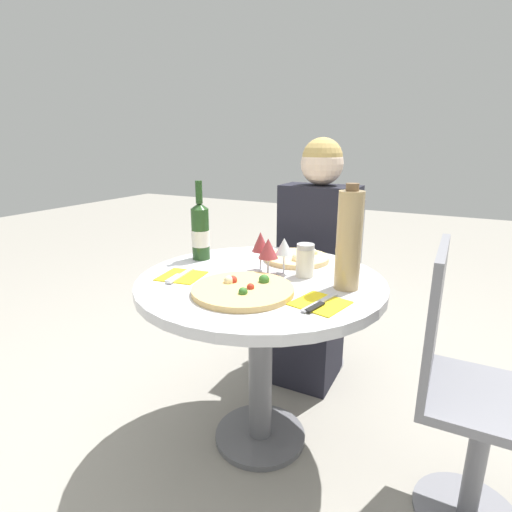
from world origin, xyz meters
TOP-DOWN VIEW (x-y plane):
  - ground_plane at (0.00, 0.00)m, footprint 12.00×12.00m
  - dining_table at (0.00, 0.00)m, footprint 0.91×0.91m
  - chair_behind_diner at (-0.01, 0.74)m, footprint 0.37×0.37m
  - seated_diner at (-0.01, 0.61)m, footprint 0.39×0.42m
  - chair_empty_side at (0.71, -0.01)m, footprint 0.37×0.37m
  - pizza_large at (0.02, -0.16)m, footprint 0.34×0.34m
  - pizza_small_far at (0.04, 0.27)m, footprint 0.27×0.27m
  - wine_bottle at (-0.34, 0.11)m, footprint 0.08×0.08m
  - tall_carafe at (0.31, 0.04)m, footprint 0.08×0.08m
  - sugar_shaker at (0.14, 0.09)m, footprint 0.07×0.07m
  - wine_glass_center at (0.01, 0.05)m, footprint 0.07×0.07m
  - wine_glass_back_left at (-0.04, 0.08)m, footprint 0.07×0.07m
  - wine_glass_back_right at (0.06, 0.08)m, footprint 0.07×0.07m
  - place_setting_left at (-0.27, -0.13)m, footprint 0.17×0.19m
  - place_setting_right at (0.27, -0.14)m, footprint 0.18×0.19m

SIDE VIEW (x-z plane):
  - ground_plane at x=0.00m, z-range 0.00..0.00m
  - chair_behind_diner at x=-0.01m, z-range -0.01..0.89m
  - chair_empty_side at x=0.71m, z-range -0.01..0.89m
  - seated_diner at x=-0.01m, z-range -0.05..1.16m
  - dining_table at x=0.00m, z-range 0.23..0.93m
  - place_setting_left at x=-0.27m, z-range 0.70..0.71m
  - place_setting_right at x=0.27m, z-range 0.70..0.71m
  - pizza_large at x=0.02m, z-range 0.69..0.74m
  - pizza_small_far at x=0.04m, z-range 0.69..0.74m
  - sugar_shaker at x=0.14m, z-range 0.70..0.83m
  - wine_glass_center at x=0.01m, z-range 0.73..0.87m
  - wine_glass_back_right at x=0.06m, z-range 0.74..0.88m
  - wine_glass_back_left at x=-0.04m, z-range 0.74..0.89m
  - wine_bottle at x=-0.34m, z-range 0.66..0.99m
  - tall_carafe at x=0.31m, z-range 0.70..1.05m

